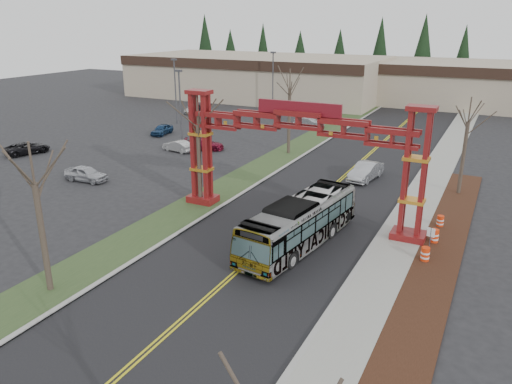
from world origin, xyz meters
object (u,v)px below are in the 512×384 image
Objects in this scene: bare_tree_right_far at (468,122)px; light_pole_near at (180,103)px; parked_car_mid_a at (204,144)px; parked_car_far_b at (193,109)px; retail_building_east at (493,85)px; parked_car_near_a at (86,174)px; gateway_arch at (298,139)px; light_pole_far at (273,77)px; parked_car_near_c at (27,148)px; silver_sedan at (366,171)px; light_pole_mid at (175,86)px; barrel_north at (440,222)px; transit_bus at (300,223)px; street_sign at (430,237)px; parked_car_far_a at (309,122)px; parked_car_near_b at (178,146)px; parked_car_mid_b at (162,130)px; bare_tree_median_far at (290,91)px; bare_tree_median_mid at (198,125)px; barrel_mid at (434,236)px; bare_tree_median_near at (35,184)px; parked_car_far_c at (199,109)px; barrel_south at (425,255)px; retail_building_west at (258,76)px.

bare_tree_right_far is 30.00m from light_pole_near.
parked_car_far_b is at bearing 14.22° from parked_car_mid_a.
parked_car_near_a is (-30.42, -61.95, -2.82)m from retail_building_east.
light_pole_far is (-21.00, 41.15, -0.69)m from gateway_arch.
parked_car_near_c is at bearing -143.79° from light_pole_near.
light_pole_far reaches higher than gateway_arch.
light_pole_far is (-22.97, 29.37, 4.50)m from silver_sedan.
barrel_north is (38.22, -22.48, -4.67)m from light_pole_mid.
transit_bus reaches higher than parked_car_near_c.
gateway_arch reaches higher than barrel_north.
street_sign is (40.79, -35.76, 0.86)m from parked_car_far_b.
parked_car_near_c is 22.24m from light_pole_mid.
transit_bus is at bearing -155.05° from parked_car_far_a.
parked_car_far_a is (22.29, 26.94, 0.03)m from parked_car_near_c.
parked_car_mid_b is at bearing -121.74° from parked_car_near_b.
parked_car_near_a is 0.46× the size of light_pole_mid.
parked_car_near_a is at bearing -125.71° from bare_tree_median_far.
parked_car_near_a is 0.88× the size of parked_car_near_c.
gateway_arch is 46.04m from parked_car_far_b.
parked_car_near_c is 0.54× the size of light_pole_near.
bare_tree_median_mid reaches higher than barrel_mid.
bare_tree_median_near reaches higher than parked_car_far_b.
parked_car_mid_a is at bearing -44.02° from light_pole_mid.
bare_tree_median_far is at bearing 159.25° from silver_sedan.
light_pole_far reaches higher than parked_car_far_b.
parked_car_mid_b is 0.44× the size of light_pole_near.
barrel_mid is (7.64, -11.55, -0.29)m from silver_sedan.
bare_tree_median_near is (18.06, -34.04, 5.39)m from parked_car_mid_b.
bare_tree_median_far is (23.16, -16.19, 6.14)m from parked_car_far_b.
parked_car_near_a is at bearing -66.90° from parked_car_far_c.
parked_car_far_b is at bearing 138.29° from barrel_south.
light_pole_far is at bearing 136.14° from bare_tree_right_far.
barrel_mid is (38.25, -25.44, -4.61)m from light_pole_mid.
parked_car_mid_a is at bearing 157.01° from barrel_north.
parked_car_far_c is (-32.06, 21.81, -0.15)m from silver_sedan.
parked_car_near_b is 29.78m from bare_tree_right_far.
light_pole_mid is at bearing 116.75° from bare_tree_median_near.
parked_car_mid_a is at bearing 146.98° from barrel_south.
parked_car_far_a is 0.46× the size of light_pole_mid.
parked_car_far_c is (-31.96, 37.59, -0.94)m from transit_bus.
barrel_mid is at bearing 36.37° from transit_bus.
parked_car_near_a is (-22.30, 4.00, -0.89)m from transit_bus.
parked_car_mid_a reaches higher than parked_car_far_c.
gateway_arch is 34.00m from parked_car_near_c.
light_pole_far reaches higher than retail_building_west.
parked_car_far_b is (-33.04, 37.47, -0.96)m from transit_bus.
light_pole_mid reaches higher than parked_car_mid_b.
barrel_mid is 1.12× the size of barrel_north.
gateway_arch is 6.24m from transit_bus.
silver_sedan is at bearing -53.89° from parked_car_far_b.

